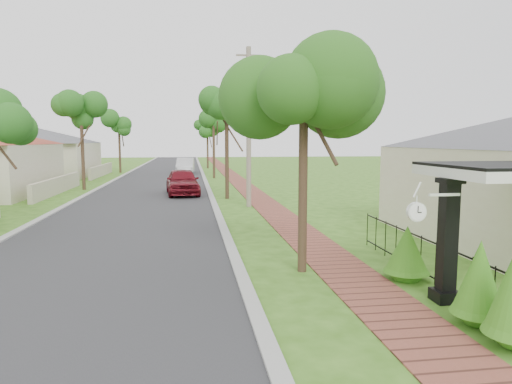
{
  "coord_description": "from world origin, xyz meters",
  "views": [
    {
      "loc": [
        -0.52,
        -9.3,
        3.25
      ],
      "look_at": [
        1.68,
        5.95,
        1.5
      ],
      "focal_mm": 32.0,
      "sensor_mm": 36.0,
      "label": 1
    }
  ],
  "objects": [
    {
      "name": "street_trees",
      "position": [
        -2.87,
        26.84,
        4.54
      ],
      "size": [
        10.7,
        37.65,
        5.89
      ],
      "color": "#382619",
      "rests_on": "ground"
    },
    {
      "name": "hedge_row",
      "position": [
        4.45,
        -1.62,
        0.74
      ],
      "size": [
        0.93,
        4.53,
        1.93
      ],
      "color": "#206113",
      "rests_on": "ground"
    },
    {
      "name": "road",
      "position": [
        -3.0,
        20.0,
        0.0
      ],
      "size": [
        7.0,
        120.0,
        0.02
      ],
      "primitive_type": "cube",
      "color": "#28282B",
      "rests_on": "ground"
    },
    {
      "name": "utility_pole",
      "position": [
        2.3,
        12.7,
        3.89
      ],
      "size": [
        1.2,
        0.24,
        7.65
      ],
      "color": "gray",
      "rests_on": "ground"
    },
    {
      "name": "parked_car_red",
      "position": [
        -1.0,
        18.21,
        0.78
      ],
      "size": [
        2.23,
        4.73,
        1.56
      ],
      "primitive_type": "imported",
      "rotation": [
        0.0,
        0.0,
        0.08
      ],
      "color": "maroon",
      "rests_on": "ground"
    },
    {
      "name": "picket_fence",
      "position": [
        4.9,
        -0.0,
        0.53
      ],
      "size": [
        0.03,
        8.02,
        1.0
      ],
      "color": "black",
      "rests_on": "ground"
    },
    {
      "name": "near_tree",
      "position": [
        2.2,
        1.5,
        4.69
      ],
      "size": [
        2.29,
        2.29,
        5.88
      ],
      "color": "#382619",
      "rests_on": "ground"
    },
    {
      "name": "kerb_left",
      "position": [
        -6.65,
        20.0,
        0.0
      ],
      "size": [
        0.3,
        120.0,
        0.1
      ],
      "primitive_type": "cube",
      "color": "#9E9E99",
      "rests_on": "ground"
    },
    {
      "name": "ground",
      "position": [
        0.0,
        0.0,
        0.0
      ],
      "size": [
        160.0,
        160.0,
        0.0
      ],
      "primitive_type": "plane",
      "color": "#336016",
      "rests_on": "ground"
    },
    {
      "name": "sidewalk",
      "position": [
        3.25,
        20.0,
        0.0
      ],
      "size": [
        1.5,
        120.0,
        0.03
      ],
      "primitive_type": "cube",
      "color": "brown",
      "rests_on": "ground"
    },
    {
      "name": "porch_post",
      "position": [
        4.55,
        -1.0,
        1.12
      ],
      "size": [
        0.48,
        0.48,
        2.52
      ],
      "color": "black",
      "rests_on": "ground"
    },
    {
      "name": "far_house_grey",
      "position": [
        -14.97,
        34.0,
        2.34
      ],
      "size": [
        15.56,
        15.56,
        4.6
      ],
      "color": "beige",
      "rests_on": "ground"
    },
    {
      "name": "parked_car_white",
      "position": [
        -1.0,
        35.67,
        0.76
      ],
      "size": [
        1.76,
        4.65,
        1.52
      ],
      "primitive_type": "imported",
      "rotation": [
        0.0,
        0.0,
        -0.03
      ],
      "color": "silver",
      "rests_on": "ground"
    },
    {
      "name": "kerb_right",
      "position": [
        0.65,
        20.0,
        0.0
      ],
      "size": [
        0.3,
        120.0,
        0.1
      ],
      "primitive_type": "cube",
      "color": "#9E9E99",
      "rests_on": "ground"
    },
    {
      "name": "station_clock",
      "position": [
        3.7,
        -1.4,
        1.95
      ],
      "size": [
        1.04,
        0.13,
        0.52
      ],
      "color": "white",
      "rests_on": "ground"
    }
  ]
}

